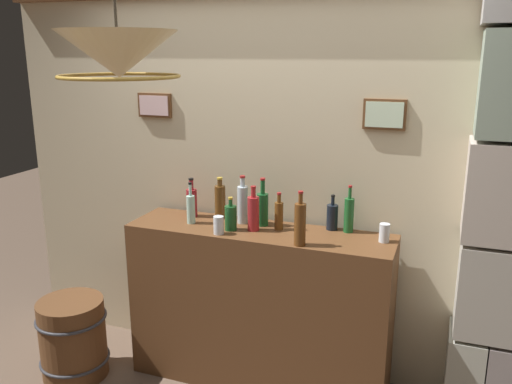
% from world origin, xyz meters
% --- Properties ---
extents(panelled_rear_partition, '(3.74, 0.15, 2.79)m').
position_xyz_m(panelled_rear_partition, '(-0.00, 1.10, 1.46)').
color(panelled_rear_partition, beige).
rests_on(panelled_rear_partition, ground).
extents(stone_pillar, '(0.42, 0.38, 2.71)m').
position_xyz_m(stone_pillar, '(1.34, 0.93, 1.36)').
color(stone_pillar, '#B9BAA9').
rests_on(stone_pillar, ground).
extents(bar_shelf_unit, '(1.63, 0.42, 1.03)m').
position_xyz_m(bar_shelf_unit, '(0.00, 0.81, 0.51)').
color(bar_shelf_unit, brown).
rests_on(bar_shelf_unit, ground).
extents(liquor_bottle_brandy, '(0.06, 0.06, 0.29)m').
position_xyz_m(liquor_bottle_brandy, '(0.51, 0.96, 1.14)').
color(liquor_bottle_brandy, '#1B5826').
rests_on(liquor_bottle_brandy, bar_shelf_unit).
extents(liquor_bottle_whiskey, '(0.07, 0.07, 0.27)m').
position_xyz_m(liquor_bottle_whiskey, '(-0.03, 0.79, 1.14)').
color(liquor_bottle_whiskey, maroon).
rests_on(liquor_bottle_whiskey, bar_shelf_unit).
extents(liquor_bottle_rye, '(0.06, 0.06, 0.31)m').
position_xyz_m(liquor_bottle_rye, '(0.30, 0.65, 1.15)').
color(liquor_bottle_rye, brown).
rests_on(liquor_bottle_rye, bar_shelf_unit).
extents(liquor_bottle_rum, '(0.07, 0.07, 0.26)m').
position_xyz_m(liquor_bottle_rum, '(-0.50, 0.92, 1.13)').
color(liquor_bottle_rum, maroon).
rests_on(liquor_bottle_rum, bar_shelf_unit).
extents(liquor_bottle_mezcal, '(0.05, 0.05, 0.23)m').
position_xyz_m(liquor_bottle_mezcal, '(0.11, 0.86, 1.12)').
color(liquor_bottle_mezcal, brown).
rests_on(liquor_bottle_mezcal, bar_shelf_unit).
extents(liquor_bottle_amaro, '(0.07, 0.07, 0.30)m').
position_xyz_m(liquor_bottle_amaro, '(-0.14, 0.91, 1.15)').
color(liquor_bottle_amaro, silver).
rests_on(liquor_bottle_amaro, bar_shelf_unit).
extents(liquor_bottle_bourbon, '(0.05, 0.05, 0.26)m').
position_xyz_m(liquor_bottle_bourbon, '(-0.44, 0.79, 1.12)').
color(liquor_bottle_bourbon, '#A7D3C4').
rests_on(liquor_bottle_bourbon, bar_shelf_unit).
extents(liquor_bottle_port, '(0.07, 0.07, 0.22)m').
position_xyz_m(liquor_bottle_port, '(0.41, 0.98, 1.11)').
color(liquor_bottle_port, black).
rests_on(liquor_bottle_port, bar_shelf_unit).
extents(liquor_bottle_sherry, '(0.07, 0.07, 0.27)m').
position_xyz_m(liquor_bottle_sherry, '(-0.32, 0.95, 1.14)').
color(liquor_bottle_sherry, '#573514').
rests_on(liquor_bottle_sherry, bar_shelf_unit).
extents(liquor_bottle_vermouth, '(0.07, 0.07, 0.30)m').
position_xyz_m(liquor_bottle_vermouth, '(-0.01, 0.90, 1.14)').
color(liquor_bottle_vermouth, '#185426').
rests_on(liquor_bottle_vermouth, bar_shelf_unit).
extents(liquor_bottle_gin, '(0.07, 0.07, 0.20)m').
position_xyz_m(liquor_bottle_gin, '(-0.16, 0.75, 1.11)').
color(liquor_bottle_gin, '#184B21').
rests_on(liquor_bottle_gin, bar_shelf_unit).
extents(glass_tumbler_rocks, '(0.06, 0.06, 0.11)m').
position_xyz_m(glass_tumbler_rocks, '(-0.20, 0.66, 1.08)').
color(glass_tumbler_rocks, silver).
rests_on(glass_tumbler_rocks, bar_shelf_unit).
extents(glass_tumbler_highball, '(0.06, 0.06, 0.11)m').
position_xyz_m(glass_tumbler_highball, '(0.73, 0.86, 1.08)').
color(glass_tumbler_highball, silver).
rests_on(glass_tumbler_highball, bar_shelf_unit).
extents(pendant_lamp, '(0.52, 0.52, 0.55)m').
position_xyz_m(pendant_lamp, '(-0.32, -0.07, 2.06)').
color(pendant_lamp, beige).
extents(wooden_barrel, '(0.45, 0.45, 0.53)m').
position_xyz_m(wooden_barrel, '(-1.15, 0.44, 0.26)').
color(wooden_barrel, brown).
rests_on(wooden_barrel, ground).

